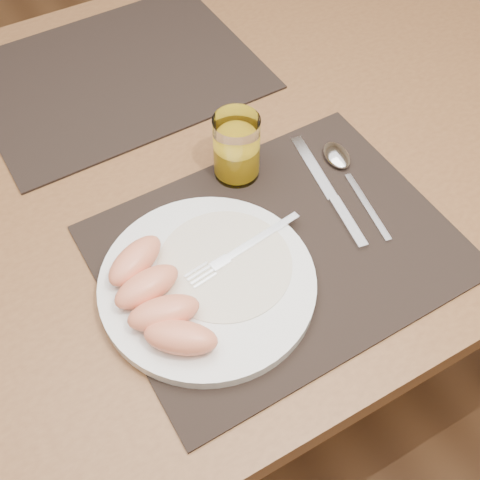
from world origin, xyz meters
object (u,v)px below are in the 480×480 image
plate (208,284)px  juice_glass (237,150)px  placemat_near (278,249)px  knife (333,198)px  fork (235,254)px  table (187,191)px  spoon (341,162)px  placemat_far (117,74)px

plate → juice_glass: bearing=50.1°
placemat_near → knife: (0.11, 0.03, 0.00)m
fork → knife: bearing=8.2°
juice_glass → fork: bearing=-120.0°
table → juice_glass: juice_glass is taller
fork → spoon: size_ratio=0.91×
placemat_far → knife: bearing=-69.1°
knife → spoon: size_ratio=1.14×
table → spoon: size_ratio=7.30×
knife → spoon: (0.05, 0.05, 0.00)m
table → plate: size_ratio=5.19×
fork → juice_glass: size_ratio=1.77×
plate → knife: bearing=10.6°
placemat_near → knife: bearing=16.8°
spoon → juice_glass: juice_glass is taller
fork → spoon: (0.22, 0.07, -0.01)m
table → knife: 0.25m
knife → juice_glass: 0.15m
placemat_far → table: bearing=-86.3°
juice_glass → plate: bearing=-129.9°
placemat_near → fork: fork is taller
plate → knife: size_ratio=1.23×
knife → placemat_far: bearing=110.9°
table → placemat_far: bearing=93.7°
table → juice_glass: 0.16m
table → spoon: spoon is taller
table → spoon: (0.19, -0.14, 0.09)m
placemat_near → plate: 0.11m
placemat_near → spoon: spoon is taller
fork → placemat_near: bearing=-8.7°
spoon → table: bearing=143.8°
table → placemat_near: 0.24m
knife → table: bearing=127.0°
fork → plate: bearing=-161.4°
plate → spoon: plate is taller
juice_glass → placemat_far: bearing=102.3°
table → plate: bearing=-108.9°
placemat_far → plate: bearing=-98.1°
fork → juice_glass: bearing=60.0°
fork → knife: (0.17, 0.02, -0.02)m
fork → juice_glass: juice_glass is taller
placemat_far → spoon: size_ratio=2.35×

